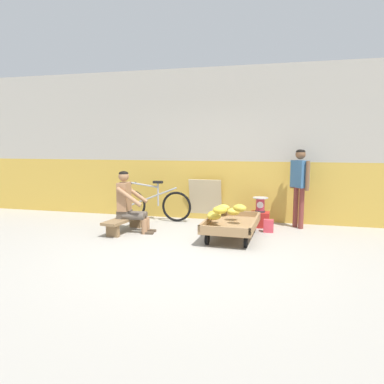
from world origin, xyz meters
The scene contains 12 objects.
ground_plane centered at (0.00, 0.00, 0.00)m, with size 80.00×80.00×0.00m, color #A39E93.
back_wall centered at (0.00, 2.72, 1.61)m, with size 16.00×0.30×3.22m.
banana_cart centered at (0.53, 1.10, 0.24)m, with size 0.89×1.47×0.36m.
banana_pile centered at (0.39, 1.12, 0.47)m, with size 0.72×1.21×0.27m.
low_bench centered at (-1.47, 1.06, 0.20)m, with size 0.46×1.13×0.27m.
vendor_seated centered at (-1.39, 1.07, 0.57)m, with size 0.70×0.52×1.14m.
plastic_crate centered at (0.95, 2.10, 0.15)m, with size 0.36×0.28×0.30m.
weighing_scale centered at (0.95, 2.10, 0.45)m, with size 0.30×0.30×0.29m.
bicycle_near_left centered at (-1.31, 2.17, 0.35)m, with size 1.66×0.48×0.86m.
sign_board centered at (-0.25, 2.52, 0.44)m, with size 0.70×0.21×0.89m.
customer_adult centered at (1.68, 2.21, 0.95)m, with size 0.36×0.40×1.53m.
shopping_bag centered at (1.13, 1.70, 0.12)m, with size 0.18×0.12×0.24m, color #D13D4C.
Camera 1 is at (1.37, -5.04, 1.64)m, focal length 33.90 mm.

